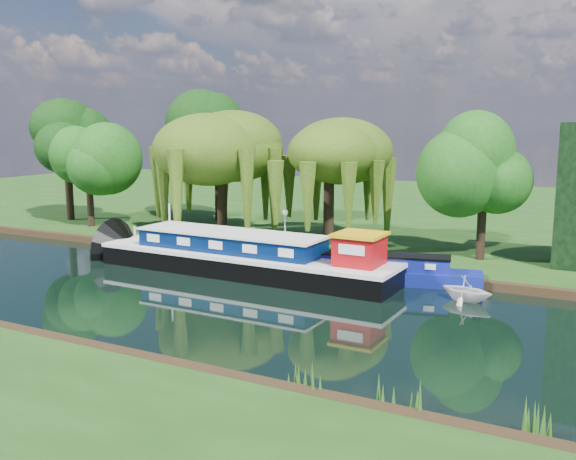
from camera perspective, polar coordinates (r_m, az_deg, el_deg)
The scene contains 15 objects.
ground at distance 32.50m, azimuth -9.84°, elevation -5.66°, with size 120.00×120.00×0.00m, color black.
far_bank at distance 62.36m, azimuth 9.57°, elevation 1.89°, with size 120.00×52.00×0.45m, color #193B10.
dutch_barge at distance 36.16m, azimuth -3.62°, elevation -2.44°, with size 18.02×4.38×3.79m.
narrowboat at distance 34.78m, azimuth 7.70°, elevation -3.60°, with size 11.29×4.45×1.63m.
red_dinghy at distance 42.83m, azimuth -14.51°, elevation -2.11°, with size 2.04×2.86×0.59m, color #980B0F.
white_cruiser at distance 32.04m, azimuth 15.54°, elevation -6.09°, with size 2.18×2.52×1.33m, color silver.
willow_left at distance 44.84m, azimuth -5.96°, elevation 7.00°, with size 6.91×6.91×8.28m.
willow_right at distance 42.18m, azimuth 3.68°, elevation 6.06°, with size 6.10×6.10×7.43m.
tree_far_left at distance 51.65m, azimuth -17.36°, elevation 6.12°, with size 4.76×4.76×7.67m.
tree_far_back at distance 55.65m, azimuth -19.08°, elevation 7.21°, with size 5.27×5.27×8.87m.
tree_far_mid at distance 52.65m, azimuth -6.25°, elevation 8.06°, with size 5.90×5.90×9.65m.
tree_far_right at distance 38.88m, azimuth 17.04°, elevation 4.90°, with size 4.54×4.54×7.42m.
lamppost at distance 40.39m, azimuth -0.25°, elevation 0.99°, with size 0.36×0.36×2.56m.
mooring_posts at distance 39.32m, azimuth -2.98°, elevation -1.43°, with size 19.16×0.16×1.00m.
reeds_near at distance 22.62m, azimuth -7.74°, elevation -11.02°, with size 33.70×1.50×1.10m.
Camera 1 is at (19.32, -24.71, 8.50)m, focal length 40.00 mm.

